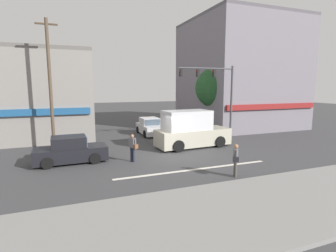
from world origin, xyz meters
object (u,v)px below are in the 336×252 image
object	(u,v)px
traffic_light_mast	(218,89)
box_truck_crossing_rightbound	(191,131)
pedestrian_foreground_with_bag	(236,158)
sedan_approaching_near	(150,127)
pedestrian_mid_crossing	(133,146)
sedan_crossing_center	(71,151)
street_tree	(215,88)
utility_pole_near_left	(50,84)

from	to	relation	value
traffic_light_mast	box_truck_crossing_rightbound	world-z (taller)	traffic_light_mast
traffic_light_mast	pedestrian_foreground_with_bag	xyz separation A→B (m)	(-4.13, -8.50, -3.35)
box_truck_crossing_rightbound	sedan_approaching_near	xyz separation A→B (m)	(-1.29, 6.11, -0.54)
traffic_light_mast	pedestrian_foreground_with_bag	distance (m)	10.03
sedan_approaching_near	pedestrian_mid_crossing	bearing A→B (deg)	-113.54
sedan_approaching_near	pedestrian_mid_crossing	distance (m)	9.13
sedan_approaching_near	sedan_crossing_center	distance (m)	10.13
street_tree	utility_pole_near_left	xyz separation A→B (m)	(-14.77, -2.96, 0.30)
box_truck_crossing_rightbound	pedestrian_mid_crossing	xyz separation A→B (m)	(-4.94, -2.25, -0.30)
sedan_crossing_center	box_truck_crossing_rightbound	bearing A→B (deg)	7.41
pedestrian_foreground_with_bag	pedestrian_mid_crossing	xyz separation A→B (m)	(-4.14, 4.46, 0.00)
sedan_approaching_near	street_tree	bearing A→B (deg)	-5.41
street_tree	pedestrian_foreground_with_bag	xyz separation A→B (m)	(-6.11, -12.21, -3.39)
traffic_light_mast	pedestrian_foreground_with_bag	size ratio (longest dim) A/B	3.71
sedan_approaching_near	sedan_crossing_center	xyz separation A→B (m)	(-7.12, -7.21, 0.00)
box_truck_crossing_rightbound	sedan_crossing_center	distance (m)	8.50
traffic_light_mast	box_truck_crossing_rightbound	bearing A→B (deg)	-151.84
traffic_light_mast	pedestrian_foreground_with_bag	bearing A→B (deg)	-115.93
sedan_approaching_near	sedan_crossing_center	size ratio (longest dim) A/B	0.99
traffic_light_mast	sedan_crossing_center	xyz separation A→B (m)	(-11.75, -2.88, -3.59)
utility_pole_near_left	pedestrian_mid_crossing	distance (m)	7.55
street_tree	traffic_light_mast	world-z (taller)	street_tree
utility_pole_near_left	traffic_light_mast	size ratio (longest dim) A/B	1.45
utility_pole_near_left	traffic_light_mast	bearing A→B (deg)	-3.31
street_tree	pedestrian_foreground_with_bag	bearing A→B (deg)	-116.59
pedestrian_mid_crossing	box_truck_crossing_rightbound	bearing A→B (deg)	24.54
sedan_approaching_near	pedestrian_foreground_with_bag	xyz separation A→B (m)	(0.49, -12.83, 0.24)
pedestrian_foreground_with_bag	sedan_approaching_near	bearing A→B (deg)	92.20
traffic_light_mast	pedestrian_mid_crossing	size ratio (longest dim) A/B	3.71
street_tree	box_truck_crossing_rightbound	bearing A→B (deg)	-134.06
street_tree	box_truck_crossing_rightbound	world-z (taller)	street_tree
street_tree	box_truck_crossing_rightbound	size ratio (longest dim) A/B	1.11
utility_pole_near_left	pedestrian_foreground_with_bag	distance (m)	13.20
street_tree	traffic_light_mast	size ratio (longest dim) A/B	1.02
traffic_light_mast	box_truck_crossing_rightbound	xyz separation A→B (m)	(-3.34, -1.79, -3.05)
box_truck_crossing_rightbound	utility_pole_near_left	bearing A→B (deg)	165.05
sedan_approaching_near	pedestrian_mid_crossing	size ratio (longest dim) A/B	2.46
sedan_crossing_center	pedestrian_mid_crossing	xyz separation A→B (m)	(3.47, -1.16, 0.24)
street_tree	sedan_approaching_near	bearing A→B (deg)	174.59
box_truck_crossing_rightbound	pedestrian_mid_crossing	world-z (taller)	box_truck_crossing_rightbound
utility_pole_near_left	sedan_approaching_near	distance (m)	9.75
street_tree	utility_pole_near_left	bearing A→B (deg)	-168.67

